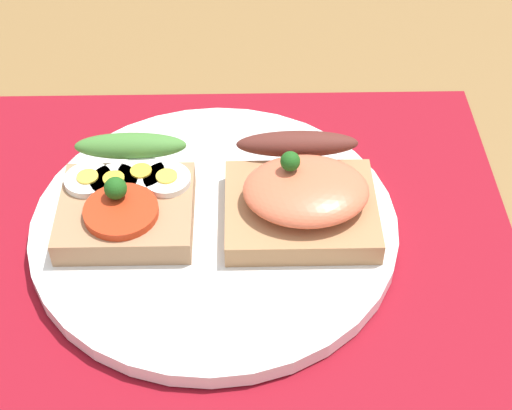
# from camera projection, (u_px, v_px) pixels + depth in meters

# --- Properties ---
(ground_plane) EXTENTS (1.20, 0.90, 0.03)m
(ground_plane) POSITION_uv_depth(u_px,v_px,m) (216.00, 250.00, 0.58)
(ground_plane) COLOR olive
(placemat) EXTENTS (0.44, 0.34, 0.00)m
(placemat) POSITION_uv_depth(u_px,v_px,m) (215.00, 234.00, 0.57)
(placemat) COLOR maroon
(placemat) RESTS_ON ground_plane
(plate) EXTENTS (0.26, 0.26, 0.01)m
(plate) POSITION_uv_depth(u_px,v_px,m) (215.00, 226.00, 0.57)
(plate) COLOR white
(plate) RESTS_ON placemat
(sandwich_egg_tomato) EXTENTS (0.09, 0.10, 0.04)m
(sandwich_egg_tomato) POSITION_uv_depth(u_px,v_px,m) (127.00, 195.00, 0.56)
(sandwich_egg_tomato) COLOR #A87B56
(sandwich_egg_tomato) RESTS_ON plate
(sandwich_salmon) EXTENTS (0.11, 0.10, 0.05)m
(sandwich_salmon) POSITION_uv_depth(u_px,v_px,m) (302.00, 193.00, 0.56)
(sandwich_salmon) COLOR #B07C51
(sandwich_salmon) RESTS_ON plate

